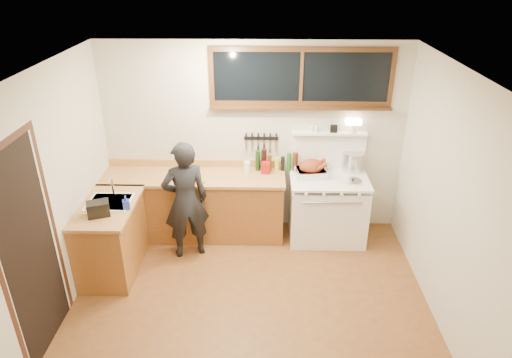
{
  "coord_description": "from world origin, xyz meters",
  "views": [
    {
      "loc": [
        0.15,
        -3.97,
        3.53
      ],
      "look_at": [
        0.05,
        0.85,
        1.15
      ],
      "focal_mm": 32.0,
      "sensor_mm": 36.0,
      "label": 1
    }
  ],
  "objects_px": {
    "man": "(186,201)",
    "vintage_stove": "(327,206)",
    "roast_turkey": "(311,169)",
    "cutting_board": "(185,177)"
  },
  "relations": [
    {
      "from": "vintage_stove",
      "to": "man",
      "type": "relative_size",
      "value": 1.03
    },
    {
      "from": "man",
      "to": "cutting_board",
      "type": "bearing_deg",
      "value": 97.22
    },
    {
      "from": "man",
      "to": "roast_turkey",
      "type": "bearing_deg",
      "value": 17.24
    },
    {
      "from": "roast_turkey",
      "to": "vintage_stove",
      "type": "bearing_deg",
      "value": -12.13
    },
    {
      "from": "man",
      "to": "vintage_stove",
      "type": "bearing_deg",
      "value": 13.62
    },
    {
      "from": "vintage_stove",
      "to": "cutting_board",
      "type": "xyz_separation_m",
      "value": [
        -1.87,
        -0.13,
        0.49
      ]
    },
    {
      "from": "man",
      "to": "cutting_board",
      "type": "distance_m",
      "value": 0.36
    },
    {
      "from": "vintage_stove",
      "to": "cutting_board",
      "type": "relative_size",
      "value": 3.0
    },
    {
      "from": "vintage_stove",
      "to": "cutting_board",
      "type": "height_order",
      "value": "vintage_stove"
    },
    {
      "from": "vintage_stove",
      "to": "man",
      "type": "height_order",
      "value": "vintage_stove"
    }
  ]
}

